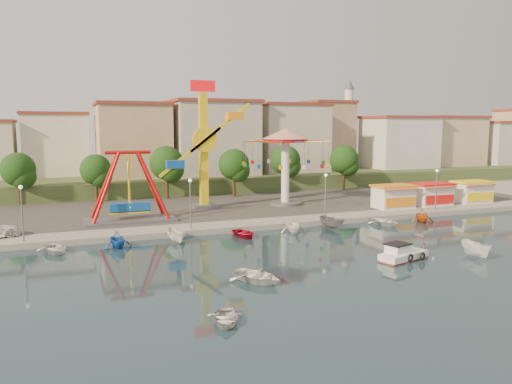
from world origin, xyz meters
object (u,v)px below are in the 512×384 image
pirate_ship_ride (129,188)px  rowboat_a (257,276)px  wave_swinger (285,149)px  cabin_motorboat (402,255)px  skiff (476,249)px  kamikaze_tower (207,149)px

pirate_ship_ride → rowboat_a: bearing=-76.1°
wave_swinger → cabin_motorboat: 28.88m
wave_swinger → cabin_motorboat: size_ratio=2.37×
cabin_motorboat → skiff: 6.84m
wave_swinger → kamikaze_tower: bearing=174.9°
pirate_ship_ride → rowboat_a: (6.03, -24.41, -3.97)m
cabin_motorboat → skiff: bearing=-28.4°
cabin_motorboat → skiff: (6.68, -1.45, 0.26)m
wave_swinger → cabin_motorboat: (-1.71, -27.77, -7.76)m
kamikaze_tower → rowboat_a: kamikaze_tower is taller
cabin_motorboat → rowboat_a: 13.69m
kamikaze_tower → rowboat_a: 31.21m
wave_swinger → cabin_motorboat: wave_swinger is taller
wave_swinger → skiff: wave_swinger is taller
wave_swinger → skiff: size_ratio=3.24×
kamikaze_tower → wave_swinger: kamikaze_tower is taller
kamikaze_tower → cabin_motorboat: 31.13m
wave_swinger → pirate_ship_ride: bearing=-168.2°
kamikaze_tower → cabin_motorboat: bearing=-72.6°
rowboat_a → pirate_ship_ride: bearing=75.4°
wave_swinger → skiff: 30.58m
pirate_ship_ride → cabin_motorboat: size_ratio=2.04×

